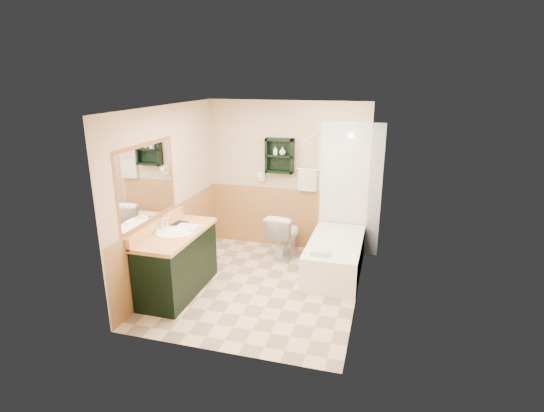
{
  "coord_description": "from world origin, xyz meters",
  "views": [
    {
      "loc": [
        1.57,
        -4.99,
        2.79
      ],
      "look_at": [
        0.11,
        0.2,
        1.1
      ],
      "focal_mm": 28.0,
      "sensor_mm": 36.0,
      "label": 1
    }
  ],
  "objects_px": {
    "wall_shelf": "(280,156)",
    "vanity": "(178,262)",
    "bathtub": "(335,257)",
    "soap_bottle_a": "(275,153)",
    "hair_dryer": "(262,176)",
    "soap_bottle_b": "(282,152)",
    "toilet": "(284,235)",
    "vanity_book": "(173,216)"
  },
  "relations": [
    {
      "from": "wall_shelf",
      "to": "vanity",
      "type": "height_order",
      "value": "wall_shelf"
    },
    {
      "from": "bathtub",
      "to": "soap_bottle_a",
      "type": "height_order",
      "value": "soap_bottle_a"
    },
    {
      "from": "vanity",
      "to": "hair_dryer",
      "type": "bearing_deg",
      "value": 72.32
    },
    {
      "from": "bathtub",
      "to": "soap_bottle_b",
      "type": "distance_m",
      "value": 1.82
    },
    {
      "from": "soap_bottle_a",
      "to": "soap_bottle_b",
      "type": "height_order",
      "value": "soap_bottle_b"
    },
    {
      "from": "bathtub",
      "to": "toilet",
      "type": "xyz_separation_m",
      "value": [
        -0.85,
        0.35,
        0.11
      ]
    },
    {
      "from": "bathtub",
      "to": "toilet",
      "type": "relative_size",
      "value": 2.04
    },
    {
      "from": "vanity",
      "to": "vanity_book",
      "type": "xyz_separation_m",
      "value": [
        -0.17,
        0.26,
        0.54
      ]
    },
    {
      "from": "wall_shelf",
      "to": "toilet",
      "type": "xyz_separation_m",
      "value": [
        0.18,
        -0.36,
        -1.19
      ]
    },
    {
      "from": "bathtub",
      "to": "toilet",
      "type": "height_order",
      "value": "toilet"
    },
    {
      "from": "vanity_book",
      "to": "wall_shelf",
      "type": "bearing_deg",
      "value": 62.36
    },
    {
      "from": "toilet",
      "to": "vanity_book",
      "type": "xyz_separation_m",
      "value": [
        -1.24,
        -1.22,
        0.6
      ]
    },
    {
      "from": "wall_shelf",
      "to": "hair_dryer",
      "type": "xyz_separation_m",
      "value": [
        -0.3,
        0.02,
        -0.35
      ]
    },
    {
      "from": "vanity",
      "to": "bathtub",
      "type": "bearing_deg",
      "value": 30.44
    },
    {
      "from": "hair_dryer",
      "to": "vanity",
      "type": "height_order",
      "value": "hair_dryer"
    },
    {
      "from": "hair_dryer",
      "to": "soap_bottle_a",
      "type": "relative_size",
      "value": 1.8
    },
    {
      "from": "wall_shelf",
      "to": "bathtub",
      "type": "relative_size",
      "value": 0.37
    },
    {
      "from": "soap_bottle_b",
      "to": "vanity",
      "type": "bearing_deg",
      "value": -117.19
    },
    {
      "from": "soap_bottle_b",
      "to": "hair_dryer",
      "type": "bearing_deg",
      "value": 175.08
    },
    {
      "from": "vanity",
      "to": "soap_bottle_a",
      "type": "bearing_deg",
      "value": 65.8
    },
    {
      "from": "toilet",
      "to": "vanity",
      "type": "bearing_deg",
      "value": 61.38
    },
    {
      "from": "bathtub",
      "to": "vanity_book",
      "type": "relative_size",
      "value": 6.61
    },
    {
      "from": "soap_bottle_a",
      "to": "soap_bottle_b",
      "type": "distance_m",
      "value": 0.12
    },
    {
      "from": "bathtub",
      "to": "vanity_book",
      "type": "distance_m",
      "value": 2.37
    },
    {
      "from": "wall_shelf",
      "to": "soap_bottle_b",
      "type": "relative_size",
      "value": 4.32
    },
    {
      "from": "toilet",
      "to": "soap_bottle_b",
      "type": "xyz_separation_m",
      "value": [
        -0.13,
        0.35,
        1.25
      ]
    },
    {
      "from": "vanity",
      "to": "bathtub",
      "type": "height_order",
      "value": "vanity"
    },
    {
      "from": "vanity_book",
      "to": "soap_bottle_b",
      "type": "bearing_deg",
      "value": 61.08
    },
    {
      "from": "vanity",
      "to": "vanity_book",
      "type": "distance_m",
      "value": 0.62
    },
    {
      "from": "hair_dryer",
      "to": "toilet",
      "type": "height_order",
      "value": "hair_dryer"
    },
    {
      "from": "vanity_book",
      "to": "soap_bottle_a",
      "type": "height_order",
      "value": "soap_bottle_a"
    },
    {
      "from": "vanity",
      "to": "vanity_book",
      "type": "relative_size",
      "value": 5.89
    },
    {
      "from": "soap_bottle_b",
      "to": "vanity_book",
      "type": "bearing_deg",
      "value": -125.17
    },
    {
      "from": "hair_dryer",
      "to": "vanity",
      "type": "xyz_separation_m",
      "value": [
        -0.59,
        -1.87,
        -0.78
      ]
    },
    {
      "from": "toilet",
      "to": "vanity_book",
      "type": "relative_size",
      "value": 3.24
    },
    {
      "from": "wall_shelf",
      "to": "soap_bottle_a",
      "type": "bearing_deg",
      "value": -175.88
    },
    {
      "from": "vanity_book",
      "to": "soap_bottle_a",
      "type": "relative_size",
      "value": 1.7
    },
    {
      "from": "hair_dryer",
      "to": "toilet",
      "type": "xyz_separation_m",
      "value": [
        0.48,
        -0.38,
        -0.84
      ]
    },
    {
      "from": "vanity_book",
      "to": "soap_bottle_a",
      "type": "bearing_deg",
      "value": 64.05
    },
    {
      "from": "vanity",
      "to": "toilet",
      "type": "xyz_separation_m",
      "value": [
        1.07,
        1.48,
        -0.06
      ]
    },
    {
      "from": "bathtub",
      "to": "wall_shelf",
      "type": "bearing_deg",
      "value": 145.15
    },
    {
      "from": "vanity",
      "to": "soap_bottle_a",
      "type": "height_order",
      "value": "soap_bottle_a"
    }
  ]
}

